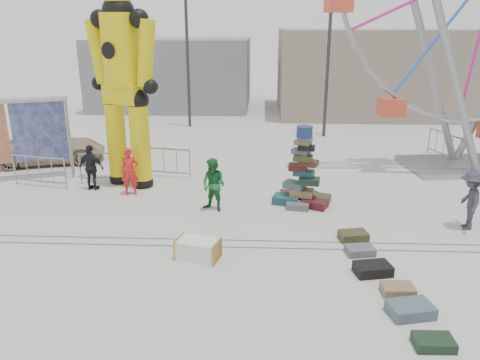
{
  "coord_description": "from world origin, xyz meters",
  "views": [
    {
      "loc": [
        -0.12,
        -9.93,
        5.32
      ],
      "look_at": [
        -0.69,
        2.41,
        1.17
      ],
      "focal_mm": 35.0,
      "sensor_mm": 36.0,
      "label": 1
    }
  ],
  "objects_px": {
    "barricade_dummy_c": "(164,162)",
    "parked_suv": "(51,148)",
    "banner_scaffold": "(8,121)",
    "steamer_trunk": "(198,249)",
    "lamp_post_left": "(189,41)",
    "barricade_dummy_a": "(40,171)",
    "pedestrian_red": "(130,172)",
    "lamp_post_right": "(331,42)",
    "pedestrian_black": "(91,167)",
    "suitcase_tower": "(302,182)",
    "barricade_wheel_back": "(444,145)",
    "barricade_dummy_b": "(110,167)",
    "crash_test_dummy": "(123,79)",
    "pedestrian_grey": "(470,200)",
    "pedestrian_green": "(214,185)"
  },
  "relations": [
    {
      "from": "barricade_dummy_c",
      "to": "parked_suv",
      "type": "distance_m",
      "value": 5.15
    },
    {
      "from": "banner_scaffold",
      "to": "steamer_trunk",
      "type": "distance_m",
      "value": 9.26
    },
    {
      "from": "banner_scaffold",
      "to": "barricade_dummy_c",
      "type": "distance_m",
      "value": 5.44
    },
    {
      "from": "lamp_post_left",
      "to": "banner_scaffold",
      "type": "bearing_deg",
      "value": -117.11
    },
    {
      "from": "barricade_dummy_a",
      "to": "pedestrian_red",
      "type": "relative_size",
      "value": 1.29
    },
    {
      "from": "lamp_post_right",
      "to": "pedestrian_black",
      "type": "height_order",
      "value": "lamp_post_right"
    },
    {
      "from": "steamer_trunk",
      "to": "suitcase_tower",
      "type": "bearing_deg",
      "value": 69.12
    },
    {
      "from": "banner_scaffold",
      "to": "barricade_wheel_back",
      "type": "xyz_separation_m",
      "value": [
        16.21,
        3.69,
        -1.62
      ]
    },
    {
      "from": "lamp_post_left",
      "to": "steamer_trunk",
      "type": "height_order",
      "value": "lamp_post_left"
    },
    {
      "from": "barricade_dummy_b",
      "to": "parked_suv",
      "type": "relative_size",
      "value": 0.49
    },
    {
      "from": "barricade_dummy_b",
      "to": "barricade_dummy_c",
      "type": "height_order",
      "value": "same"
    },
    {
      "from": "banner_scaffold",
      "to": "pedestrian_black",
      "type": "height_order",
      "value": "banner_scaffold"
    },
    {
      "from": "crash_test_dummy",
      "to": "barricade_dummy_c",
      "type": "relative_size",
      "value": 3.44
    },
    {
      "from": "banner_scaffold",
      "to": "pedestrian_grey",
      "type": "bearing_deg",
      "value": -33.79
    },
    {
      "from": "steamer_trunk",
      "to": "barricade_dummy_c",
      "type": "xyz_separation_m",
      "value": [
        -2.06,
        6.21,
        0.32
      ]
    },
    {
      "from": "lamp_post_right",
      "to": "pedestrian_green",
      "type": "distance_m",
      "value": 11.58
    },
    {
      "from": "barricade_dummy_a",
      "to": "pedestrian_red",
      "type": "distance_m",
      "value": 3.37
    },
    {
      "from": "lamp_post_left",
      "to": "pedestrian_grey",
      "type": "relative_size",
      "value": 4.9
    },
    {
      "from": "pedestrian_red",
      "to": "pedestrian_green",
      "type": "distance_m",
      "value": 3.12
    },
    {
      "from": "pedestrian_black",
      "to": "pedestrian_green",
      "type": "bearing_deg",
      "value": 172.54
    },
    {
      "from": "pedestrian_red",
      "to": "steamer_trunk",
      "type": "bearing_deg",
      "value": -70.26
    },
    {
      "from": "barricade_dummy_a",
      "to": "pedestrian_green",
      "type": "relative_size",
      "value": 1.25
    },
    {
      "from": "suitcase_tower",
      "to": "banner_scaffold",
      "type": "bearing_deg",
      "value": -171.42
    },
    {
      "from": "banner_scaffold",
      "to": "barricade_wheel_back",
      "type": "bearing_deg",
      "value": -7.51
    },
    {
      "from": "steamer_trunk",
      "to": "pedestrian_black",
      "type": "height_order",
      "value": "pedestrian_black"
    },
    {
      "from": "pedestrian_green",
      "to": "barricade_wheel_back",
      "type": "bearing_deg",
      "value": 61.75
    },
    {
      "from": "suitcase_tower",
      "to": "pedestrian_green",
      "type": "distance_m",
      "value": 2.76
    },
    {
      "from": "barricade_dummy_a",
      "to": "barricade_dummy_b",
      "type": "distance_m",
      "value": 2.33
    },
    {
      "from": "lamp_post_left",
      "to": "crash_test_dummy",
      "type": "relative_size",
      "value": 1.16
    },
    {
      "from": "lamp_post_right",
      "to": "pedestrian_black",
      "type": "bearing_deg",
      "value": -136.84
    },
    {
      "from": "barricade_dummy_c",
      "to": "barricade_dummy_a",
      "type": "bearing_deg",
      "value": -151.17
    },
    {
      "from": "lamp_post_left",
      "to": "pedestrian_grey",
      "type": "xyz_separation_m",
      "value": [
        9.42,
        -12.93,
        -3.67
      ]
    },
    {
      "from": "lamp_post_left",
      "to": "parked_suv",
      "type": "distance_m",
      "value": 9.37
    },
    {
      "from": "suitcase_tower",
      "to": "lamp_post_right",
      "type": "bearing_deg",
      "value": 96.83
    },
    {
      "from": "lamp_post_right",
      "to": "pedestrian_red",
      "type": "bearing_deg",
      "value": -130.48
    },
    {
      "from": "pedestrian_green",
      "to": "barricade_dummy_c",
      "type": "bearing_deg",
      "value": 151.17
    },
    {
      "from": "barricade_dummy_a",
      "to": "barricade_dummy_c",
      "type": "bearing_deg",
      "value": 29.6
    },
    {
      "from": "barricade_dummy_c",
      "to": "crash_test_dummy",
      "type": "bearing_deg",
      "value": -125.61
    },
    {
      "from": "pedestrian_green",
      "to": "pedestrian_black",
      "type": "distance_m",
      "value": 4.57
    },
    {
      "from": "barricade_dummy_a",
      "to": "barricade_dummy_b",
      "type": "xyz_separation_m",
      "value": [
        2.26,
        0.57,
        0.0
      ]
    },
    {
      "from": "pedestrian_black",
      "to": "parked_suv",
      "type": "bearing_deg",
      "value": -34.57
    },
    {
      "from": "suitcase_tower",
      "to": "pedestrian_green",
      "type": "bearing_deg",
      "value": -146.64
    },
    {
      "from": "pedestrian_black",
      "to": "lamp_post_right",
      "type": "bearing_deg",
      "value": -122.78
    },
    {
      "from": "barricade_dummy_a",
      "to": "barricade_wheel_back",
      "type": "bearing_deg",
      "value": 27.64
    },
    {
      "from": "steamer_trunk",
      "to": "pedestrian_grey",
      "type": "bearing_deg",
      "value": 31.72
    },
    {
      "from": "lamp_post_left",
      "to": "barricade_wheel_back",
      "type": "relative_size",
      "value": 4.0
    },
    {
      "from": "barricade_dummy_b",
      "to": "parked_suv",
      "type": "height_order",
      "value": "parked_suv"
    },
    {
      "from": "crash_test_dummy",
      "to": "pedestrian_red",
      "type": "height_order",
      "value": "crash_test_dummy"
    },
    {
      "from": "lamp_post_left",
      "to": "barricade_dummy_a",
      "type": "height_order",
      "value": "lamp_post_left"
    },
    {
      "from": "lamp_post_left",
      "to": "suitcase_tower",
      "type": "distance_m",
      "value": 12.93
    }
  ]
}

